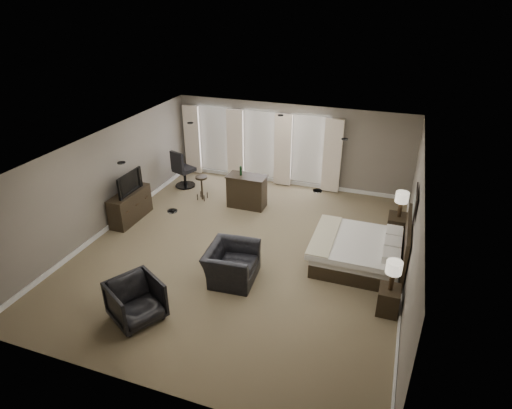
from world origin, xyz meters
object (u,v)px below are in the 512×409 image
(lamp_near, at_px, (393,276))
(bar_stool_right, at_px, (239,191))
(armchair_near, at_px, (231,259))
(desk_chair, at_px, (184,169))
(nightstand_near, at_px, (388,300))
(bar_counter, at_px, (247,191))
(dresser, at_px, (130,206))
(nightstand_far, at_px, (397,228))
(lamp_far, at_px, (401,204))
(armchair_far, at_px, (136,299))
(bar_stool_left, at_px, (202,188))
(tv, at_px, (128,190))
(bed, at_px, (354,239))

(lamp_near, height_order, bar_stool_right, lamp_near)
(armchair_near, relative_size, desk_chair, 0.95)
(nightstand_near, bearing_deg, bar_counter, 141.45)
(dresser, relative_size, armchair_near, 1.21)
(nightstand_far, distance_m, lamp_far, 0.65)
(lamp_near, bearing_deg, armchair_near, -179.70)
(armchair_far, distance_m, bar_counter, 5.17)
(lamp_far, distance_m, desk_chair, 6.67)
(dresser, bearing_deg, bar_stool_left, 54.46)
(lamp_far, height_order, dresser, lamp_far)
(armchair_near, bearing_deg, dresser, 62.58)
(lamp_near, distance_m, dresser, 7.10)
(lamp_far, bearing_deg, nightstand_far, 0.00)
(tv, height_order, armchair_near, armchair_near)
(dresser, distance_m, bar_counter, 3.26)
(lamp_far, bearing_deg, dresser, -168.89)
(lamp_far, bearing_deg, bar_stool_right, 172.47)
(nightstand_near, relative_size, lamp_far, 0.82)
(lamp_far, bearing_deg, bar_counter, 173.91)
(lamp_near, relative_size, tv, 0.62)
(nightstand_near, distance_m, tv, 7.12)
(armchair_far, height_order, bar_stool_right, armchair_far)
(armchair_far, bearing_deg, nightstand_near, -38.47)
(nightstand_far, xyz_separation_m, lamp_near, (0.00, -2.90, 0.53))
(bed, distance_m, dresser, 6.03)
(armchair_far, height_order, bar_counter, bar_counter)
(armchair_near, height_order, bar_stool_left, armchair_near)
(bar_stool_left, bearing_deg, nightstand_far, -4.44)
(nightstand_near, bearing_deg, lamp_far, 90.00)
(bed, bearing_deg, bar_counter, 150.18)
(armchair_near, height_order, armchair_far, armchair_near)
(bar_counter, distance_m, bar_stool_right, 0.35)
(dresser, distance_m, desk_chair, 2.50)
(tv, height_order, armchair_far, tv)
(bed, bearing_deg, desk_chair, 155.76)
(lamp_near, relative_size, desk_chair, 0.51)
(bed, relative_size, tv, 1.97)
(bar_stool_right, height_order, desk_chair, desk_chair)
(dresser, height_order, bar_stool_left, dresser)
(tv, distance_m, bar_stool_right, 3.15)
(bed, bearing_deg, nightstand_far, 58.46)
(nightstand_near, distance_m, armchair_far, 4.87)
(bar_counter, distance_m, desk_chair, 2.46)
(lamp_far, xyz_separation_m, tv, (-6.92, -1.36, -0.09))
(tv, distance_m, desk_chair, 2.51)
(nightstand_far, bearing_deg, tv, -168.89)
(bar_stool_right, bearing_deg, bar_counter, -26.03)
(dresser, distance_m, tv, 0.48)
(lamp_far, distance_m, bar_stool_left, 5.69)
(armchair_far, relative_size, bar_counter, 0.83)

